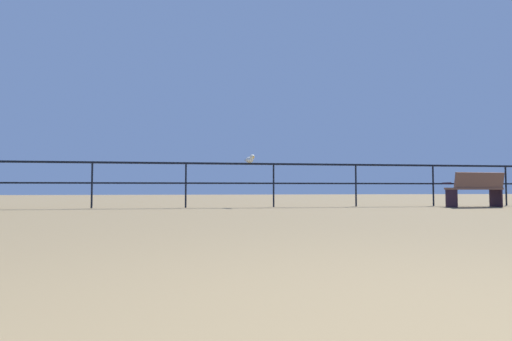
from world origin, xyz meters
name	(u,v)px	position (x,y,z in m)	size (l,w,h in m)	color
pier_railing	(230,174)	(0.00, 9.09, 0.83)	(19.87, 0.05, 1.12)	black
bench_near_left	(476,187)	(6.14, 8.26, 0.50)	(1.44, 0.67, 0.87)	brown
seagull_on_rail	(250,159)	(0.49, 9.07, 1.21)	(0.27, 0.41, 0.20)	silver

